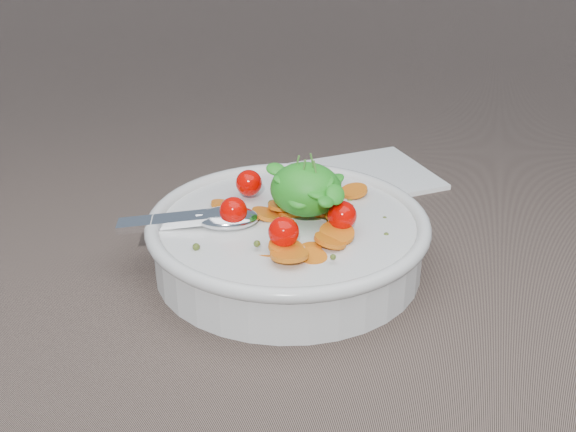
# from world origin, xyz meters

# --- Properties ---
(ground) EXTENTS (6.00, 6.00, 0.00)m
(ground) POSITION_xyz_m (0.00, 0.00, 0.00)
(ground) COLOR brown
(ground) RESTS_ON ground
(bowl) EXTENTS (0.26, 0.24, 0.10)m
(bowl) POSITION_xyz_m (-0.03, 0.00, 0.03)
(bowl) COLOR silver
(bowl) RESTS_ON ground
(napkin) EXTENTS (0.19, 0.18, 0.01)m
(napkin) POSITION_xyz_m (0.01, 0.21, 0.00)
(napkin) COLOR white
(napkin) RESTS_ON ground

